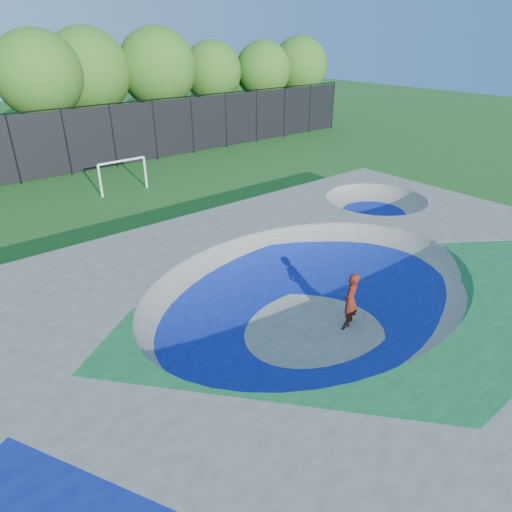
% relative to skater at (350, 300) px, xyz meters
% --- Properties ---
extents(ground, '(120.00, 120.00, 0.00)m').
position_rel_skater_xyz_m(ground, '(-0.80, 0.78, -0.89)').
color(ground, '#1B5718').
rests_on(ground, ground).
extents(skate_deck, '(22.00, 14.00, 1.50)m').
position_rel_skater_xyz_m(skate_deck, '(-0.80, 0.78, -0.14)').
color(skate_deck, gray).
rests_on(skate_deck, ground).
extents(skater, '(0.77, 0.67, 1.78)m').
position_rel_skater_xyz_m(skater, '(0.00, 0.00, 0.00)').
color(skater, red).
rests_on(skater, ground).
extents(skateboard, '(0.80, 0.52, 0.05)m').
position_rel_skater_xyz_m(skateboard, '(0.00, 0.00, -0.87)').
color(skateboard, black).
rests_on(skateboard, ground).
extents(soccer_goal, '(2.77, 0.12, 1.83)m').
position_rel_skater_xyz_m(soccer_goal, '(0.30, 16.40, 0.37)').
color(soccer_goal, white).
rests_on(soccer_goal, ground).
extents(fence, '(48.09, 0.09, 4.04)m').
position_rel_skater_xyz_m(fence, '(-0.80, 21.78, 1.21)').
color(fence, black).
rests_on(fence, ground).
extents(treeline, '(53.73, 7.71, 8.55)m').
position_rel_skater_xyz_m(treeline, '(1.61, 26.58, 4.26)').
color(treeline, '#4D3826').
rests_on(treeline, ground).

